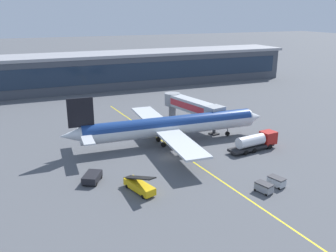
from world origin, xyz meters
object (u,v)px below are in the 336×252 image
object	(u,v)px
main_airliner	(170,126)
baggage_cart_0	(264,187)
baggage_cart_1	(276,181)
pushback_tug	(92,177)
belt_loader	(139,186)
fuel_tanker	(256,141)

from	to	relation	value
main_airliner	baggage_cart_0	xyz separation A→B (m)	(4.89, -25.08, -3.02)
main_airliner	baggage_cart_1	xyz separation A→B (m)	(7.96, -24.18, -3.02)
pushback_tug	belt_loader	distance (m)	8.50
belt_loader	baggage_cart_0	xyz separation A→B (m)	(17.33, -7.46, -0.21)
main_airliner	baggage_cart_0	distance (m)	25.73
baggage_cart_0	baggage_cart_1	size ratio (longest dim) A/B	1.00
main_airliner	fuel_tanker	world-z (taller)	main_airliner
pushback_tug	fuel_tanker	bearing A→B (deg)	2.81
baggage_cart_1	belt_loader	bearing A→B (deg)	162.18
main_airliner	fuel_tanker	xyz separation A→B (m)	(14.29, -9.94, -2.06)
fuel_tanker	baggage_cart_0	world-z (taller)	fuel_tanker
fuel_tanker	baggage_cart_1	distance (m)	15.61
main_airliner	baggage_cart_0	size ratio (longest dim) A/B	14.72
pushback_tug	belt_loader	world-z (taller)	belt_loader
fuel_tanker	baggage_cart_0	xyz separation A→B (m)	(-9.40, -15.14, -0.96)
main_airliner	belt_loader	size ratio (longest dim) A/B	6.27
baggage_cart_0	belt_loader	bearing A→B (deg)	156.70
belt_loader	baggage_cart_1	size ratio (longest dim) A/B	2.35
main_airliner	fuel_tanker	bearing A→B (deg)	-34.82
fuel_tanker	baggage_cart_1	xyz separation A→B (m)	(-6.33, -14.23, -0.96)
fuel_tanker	pushback_tug	world-z (taller)	fuel_tanker
baggage_cart_1	main_airliner	bearing A→B (deg)	108.23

